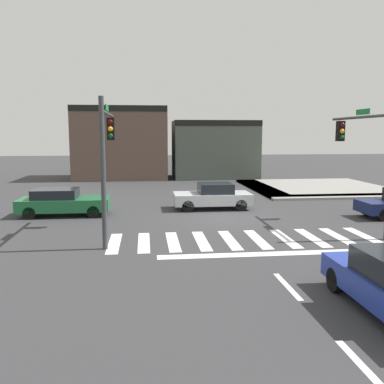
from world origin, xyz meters
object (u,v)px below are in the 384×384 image
Objects in this scene: traffic_signal_southwest at (107,144)px; car_silver at (213,196)px; car_green at (63,202)px; traffic_signal_southeast at (365,144)px.

traffic_signal_southwest reaches higher than car_silver.
traffic_signal_southwest is 6.15m from car_green.
car_silver is at bearing 7.60° from car_green.
car_silver is at bearing -41.58° from traffic_signal_southwest.
car_green is (-13.32, 4.34, -2.92)m from traffic_signal_southeast.
traffic_signal_southwest is 8.20m from car_silver.
traffic_signal_southeast is 14.31m from car_green.
car_silver is (5.07, 5.72, -2.96)m from traffic_signal_southwest.
traffic_signal_southeast is 1.20× the size of car_green.
traffic_signal_southeast is 8.28m from car_silver.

